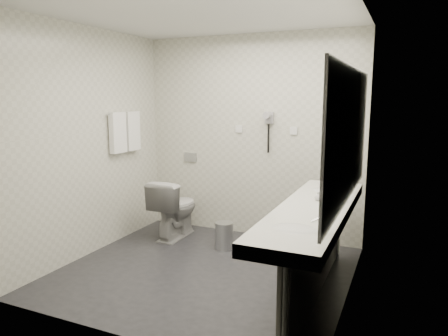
% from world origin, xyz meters
% --- Properties ---
extents(floor, '(2.80, 2.80, 0.00)m').
position_xyz_m(floor, '(0.00, 0.00, 0.00)').
color(floor, '#222227').
rests_on(floor, ground).
extents(ceiling, '(2.80, 2.80, 0.00)m').
position_xyz_m(ceiling, '(0.00, 0.00, 2.50)').
color(ceiling, silver).
rests_on(ceiling, wall_back).
extents(wall_back, '(2.80, 0.00, 2.80)m').
position_xyz_m(wall_back, '(0.00, 1.30, 1.25)').
color(wall_back, beige).
rests_on(wall_back, floor).
extents(wall_front, '(2.80, 0.00, 2.80)m').
position_xyz_m(wall_front, '(0.00, -1.30, 1.25)').
color(wall_front, beige).
rests_on(wall_front, floor).
extents(wall_left, '(0.00, 2.60, 2.60)m').
position_xyz_m(wall_left, '(-1.40, 0.00, 1.25)').
color(wall_left, beige).
rests_on(wall_left, floor).
extents(wall_right, '(0.00, 2.60, 2.60)m').
position_xyz_m(wall_right, '(1.40, 0.00, 1.25)').
color(wall_right, beige).
rests_on(wall_right, floor).
extents(vanity_counter, '(0.55, 2.20, 0.10)m').
position_xyz_m(vanity_counter, '(1.12, -0.20, 0.80)').
color(vanity_counter, silver).
rests_on(vanity_counter, floor).
extents(vanity_panel, '(0.03, 2.15, 0.75)m').
position_xyz_m(vanity_panel, '(1.15, -0.20, 0.38)').
color(vanity_panel, gray).
rests_on(vanity_panel, floor).
extents(vanity_post_near, '(0.06, 0.06, 0.75)m').
position_xyz_m(vanity_post_near, '(1.18, -1.24, 0.38)').
color(vanity_post_near, silver).
rests_on(vanity_post_near, floor).
extents(vanity_post_far, '(0.06, 0.06, 0.75)m').
position_xyz_m(vanity_post_far, '(1.18, 0.84, 0.38)').
color(vanity_post_far, silver).
rests_on(vanity_post_far, floor).
extents(mirror, '(0.02, 2.20, 1.05)m').
position_xyz_m(mirror, '(1.39, -0.20, 1.45)').
color(mirror, '#B2BCC6').
rests_on(mirror, wall_right).
extents(basin_near, '(0.40, 0.31, 0.05)m').
position_xyz_m(basin_near, '(1.12, -0.85, 0.83)').
color(basin_near, silver).
rests_on(basin_near, vanity_counter).
extents(basin_far, '(0.40, 0.31, 0.05)m').
position_xyz_m(basin_far, '(1.12, 0.45, 0.83)').
color(basin_far, silver).
rests_on(basin_far, vanity_counter).
extents(faucet_near, '(0.04, 0.04, 0.15)m').
position_xyz_m(faucet_near, '(1.32, -0.85, 0.92)').
color(faucet_near, silver).
rests_on(faucet_near, vanity_counter).
extents(faucet_far, '(0.04, 0.04, 0.15)m').
position_xyz_m(faucet_far, '(1.32, 0.45, 0.92)').
color(faucet_far, silver).
rests_on(faucet_far, vanity_counter).
extents(soap_bottle_a, '(0.07, 0.07, 0.11)m').
position_xyz_m(soap_bottle_a, '(1.24, -0.14, 0.91)').
color(soap_bottle_a, white).
rests_on(soap_bottle_a, vanity_counter).
extents(soap_bottle_b, '(0.09, 0.09, 0.08)m').
position_xyz_m(soap_bottle_b, '(1.12, 0.00, 0.89)').
color(soap_bottle_b, white).
rests_on(soap_bottle_b, vanity_counter).
extents(soap_bottle_c, '(0.04, 0.04, 0.11)m').
position_xyz_m(soap_bottle_c, '(1.23, -0.34, 0.90)').
color(soap_bottle_c, white).
rests_on(soap_bottle_c, vanity_counter).
extents(glass_left, '(0.08, 0.08, 0.11)m').
position_xyz_m(glass_left, '(1.23, 0.01, 0.91)').
color(glass_left, silver).
rests_on(glass_left, vanity_counter).
extents(glass_right, '(0.07, 0.07, 0.10)m').
position_xyz_m(glass_right, '(1.32, 0.07, 0.90)').
color(glass_right, silver).
rests_on(glass_right, vanity_counter).
extents(toilet, '(0.42, 0.73, 0.74)m').
position_xyz_m(toilet, '(-0.81, 0.80, 0.37)').
color(toilet, silver).
rests_on(toilet, floor).
extents(flush_plate, '(0.18, 0.02, 0.12)m').
position_xyz_m(flush_plate, '(-0.85, 1.29, 0.95)').
color(flush_plate, '#B2B5BA').
rests_on(flush_plate, wall_back).
extents(pedal_bin, '(0.27, 0.27, 0.30)m').
position_xyz_m(pedal_bin, '(-0.07, 0.66, 0.15)').
color(pedal_bin, '#B2B5BA').
rests_on(pedal_bin, floor).
extents(bin_lid, '(0.21, 0.21, 0.02)m').
position_xyz_m(bin_lid, '(-0.07, 0.66, 0.31)').
color(bin_lid, '#B2B5BA').
rests_on(bin_lid, pedal_bin).
extents(towel_rail, '(0.02, 0.62, 0.02)m').
position_xyz_m(towel_rail, '(-1.35, 0.55, 1.55)').
color(towel_rail, silver).
rests_on(towel_rail, wall_left).
extents(towel_near, '(0.07, 0.24, 0.48)m').
position_xyz_m(towel_near, '(-1.34, 0.41, 1.33)').
color(towel_near, white).
rests_on(towel_near, towel_rail).
extents(towel_far, '(0.07, 0.24, 0.48)m').
position_xyz_m(towel_far, '(-1.34, 0.69, 1.33)').
color(towel_far, white).
rests_on(towel_far, towel_rail).
extents(dryer_cradle, '(0.10, 0.04, 0.14)m').
position_xyz_m(dryer_cradle, '(0.25, 1.27, 1.50)').
color(dryer_cradle, '#9A989D').
rests_on(dryer_cradle, wall_back).
extents(dryer_barrel, '(0.08, 0.14, 0.08)m').
position_xyz_m(dryer_barrel, '(0.25, 1.20, 1.53)').
color(dryer_barrel, '#9A989D').
rests_on(dryer_barrel, dryer_cradle).
extents(dryer_cord, '(0.02, 0.02, 0.35)m').
position_xyz_m(dryer_cord, '(0.25, 1.26, 1.25)').
color(dryer_cord, black).
rests_on(dryer_cord, dryer_cradle).
extents(switch_plate_a, '(0.09, 0.02, 0.09)m').
position_xyz_m(switch_plate_a, '(-0.15, 1.29, 1.35)').
color(switch_plate_a, silver).
rests_on(switch_plate_a, wall_back).
extents(switch_plate_b, '(0.09, 0.02, 0.09)m').
position_xyz_m(switch_plate_b, '(0.55, 1.29, 1.35)').
color(switch_plate_b, silver).
rests_on(switch_plate_b, wall_back).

